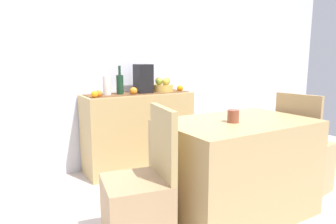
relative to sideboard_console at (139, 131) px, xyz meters
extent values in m
cube|color=beige|center=(0.02, -0.92, -0.42)|extent=(6.40, 6.40, 0.02)
cube|color=silver|center=(0.02, 0.26, 0.94)|extent=(6.40, 0.06, 2.70)
cube|color=tan|center=(0.00, 0.00, 0.00)|extent=(1.17, 0.42, 0.83)
cube|color=brown|center=(0.00, 0.00, 0.42)|extent=(1.10, 0.32, 0.01)
cylinder|color=gold|center=(0.30, 0.00, 0.46)|extent=(0.24, 0.24, 0.08)
sphere|color=red|center=(0.29, 0.07, 0.53)|extent=(0.07, 0.07, 0.07)
sphere|color=#8FA431|center=(0.24, -0.03, 0.54)|extent=(0.08, 0.08, 0.08)
sphere|color=olive|center=(0.35, -0.01, 0.54)|extent=(0.08, 0.08, 0.08)
sphere|color=gold|center=(0.29, -0.07, 0.53)|extent=(0.07, 0.07, 0.07)
cylinder|color=#183923|center=(-0.20, 0.00, 0.51)|extent=(0.07, 0.07, 0.20)
cylinder|color=#183923|center=(-0.20, 0.00, 0.66)|extent=(0.03, 0.03, 0.09)
cube|color=black|center=(0.06, 0.00, 0.57)|extent=(0.16, 0.18, 0.31)
cylinder|color=silver|center=(-0.34, 0.00, 0.51)|extent=(0.08, 0.08, 0.19)
sphere|color=orange|center=(-0.09, -0.08, 0.45)|extent=(0.08, 0.08, 0.08)
sphere|color=orange|center=(-0.45, -0.08, 0.45)|extent=(0.07, 0.07, 0.07)
sphere|color=orange|center=(0.49, -0.06, 0.45)|extent=(0.07, 0.07, 0.07)
sphere|color=orange|center=(-0.51, -0.12, 0.45)|extent=(0.07, 0.07, 0.07)
cube|color=tan|center=(0.21, -1.28, -0.04)|extent=(1.13, 0.74, 0.74)
cylinder|color=brown|center=(0.13, -1.32, 0.37)|extent=(0.08, 0.08, 0.09)
cube|color=tan|center=(-0.63, -1.28, -0.19)|extent=(0.47, 0.47, 0.45)
cube|color=tan|center=(-0.46, -1.32, 0.26)|extent=(0.11, 0.40, 0.45)
cube|color=tan|center=(1.06, -1.28, -0.19)|extent=(0.45, 0.45, 0.45)
cube|color=tan|center=(0.88, -1.31, 0.26)|extent=(0.10, 0.40, 0.45)
camera|label=1|loc=(-1.38, -2.92, 0.78)|focal=32.41mm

